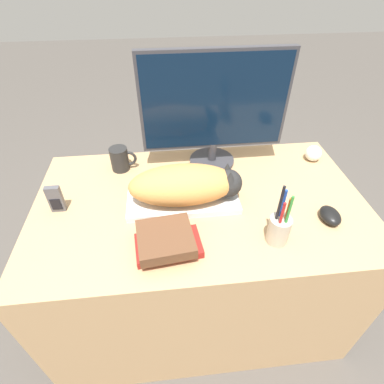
# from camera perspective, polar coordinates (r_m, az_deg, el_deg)

# --- Properties ---
(ground_plane) EXTENTS (12.00, 12.00, 0.00)m
(ground_plane) POSITION_cam_1_polar(r_m,az_deg,el_deg) (1.57, 3.06, -31.46)
(ground_plane) COLOR #4C4742
(desk) EXTENTS (1.27, 0.74, 0.72)m
(desk) POSITION_cam_1_polar(r_m,az_deg,el_deg) (1.42, 1.31, -12.53)
(desk) COLOR tan
(desk) RESTS_ON ground_plane
(keyboard) EXTENTS (0.42, 0.16, 0.02)m
(keyboard) POSITION_cam_1_polar(r_m,az_deg,el_deg) (1.13, -1.70, -1.87)
(keyboard) COLOR silver
(keyboard) RESTS_ON desk
(cat) EXTENTS (0.41, 0.17, 0.14)m
(cat) POSITION_cam_1_polar(r_m,az_deg,el_deg) (1.08, -0.76, 1.46)
(cat) COLOR #D18C47
(cat) RESTS_ON keyboard
(monitor) EXTENTS (0.59, 0.20, 0.48)m
(monitor) POSITION_cam_1_polar(r_m,az_deg,el_deg) (1.23, 4.34, 15.96)
(monitor) COLOR #333338
(monitor) RESTS_ON desk
(computer_mouse) EXTENTS (0.07, 0.10, 0.04)m
(computer_mouse) POSITION_cam_1_polar(r_m,az_deg,el_deg) (1.17, 24.83, -4.08)
(computer_mouse) COLOR black
(computer_mouse) RESTS_ON desk
(coffee_mug) EXTENTS (0.11, 0.08, 0.10)m
(coffee_mug) POSITION_cam_1_polar(r_m,az_deg,el_deg) (1.33, -13.49, 6.14)
(coffee_mug) COLOR black
(coffee_mug) RESTS_ON desk
(pen_cup) EXTENTS (0.07, 0.07, 0.23)m
(pen_cup) POSITION_cam_1_polar(r_m,az_deg,el_deg) (1.01, 16.24, -6.66)
(pen_cup) COLOR #B2A893
(pen_cup) RESTS_ON desk
(baseball) EXTENTS (0.07, 0.07, 0.07)m
(baseball) POSITION_cam_1_polar(r_m,az_deg,el_deg) (1.46, 22.14, 6.86)
(baseball) COLOR silver
(baseball) RESTS_ON desk
(phone) EXTENTS (0.05, 0.02, 0.11)m
(phone) POSITION_cam_1_polar(r_m,az_deg,el_deg) (1.19, -24.55, -1.26)
(phone) COLOR #4C4C51
(phone) RESTS_ON desk
(book_stack) EXTENTS (0.22, 0.19, 0.07)m
(book_stack) POSITION_cam_1_polar(r_m,az_deg,el_deg) (0.97, -4.86, -9.38)
(book_stack) COLOR maroon
(book_stack) RESTS_ON desk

